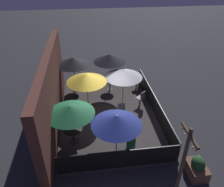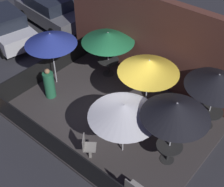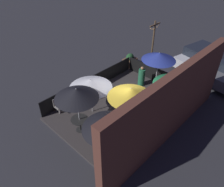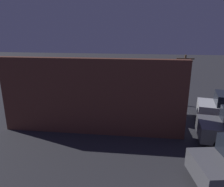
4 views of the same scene
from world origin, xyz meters
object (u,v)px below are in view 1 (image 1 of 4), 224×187
Objects in this scene: dining_table_2 at (75,82)px; patio_chair_2 at (138,81)px; planter_box at (197,168)px; patio_umbrella_0 at (110,58)px; patio_umbrella_5 at (117,120)px; dining_table_1 at (73,131)px; patron_0 at (131,138)px; patio_umbrella_3 at (123,73)px; dining_table_0 at (110,82)px; patio_umbrella_4 at (86,78)px; patio_umbrella_1 at (70,110)px; patio_chair_0 at (121,108)px; patio_chair_1 at (141,98)px; patio_umbrella_2 at (73,61)px; light_post at (183,163)px.

dining_table_2 is 4.03m from patio_chair_2.
patio_chair_2 is at bearing 6.96° from planter_box.
patio_umbrella_5 is (-5.72, 0.42, -0.15)m from patio_umbrella_0.
dining_table_1 is 2.70m from patron_0.
patio_umbrella_3 reaches higher than patio_chair_2.
patio_umbrella_0 is at bearing -7.13° from dining_table_0.
patio_umbrella_4 is 2.45× the size of patio_chair_2.
patio_umbrella_1 is 2.96m from patron_0.
dining_table_0 is 0.90× the size of patio_chair_2.
patio_chair_2 is at bearing -21.52° from patio_umbrella_5.
dining_table_0 is 0.91× the size of dining_table_1.
patio_chair_0 is (-1.47, 0.36, -1.34)m from patio_umbrella_3.
patio_umbrella_1 is 1.64× the size of patron_0.
dining_table_2 is 1.04× the size of patio_chair_0.
patio_chair_1 reaches higher than dining_table_1.
patio_umbrella_5 reaches higher than patio_umbrella_1.
patio_umbrella_5 is at bearing 175.78° from patio_umbrella_0.
patio_umbrella_3 reaches higher than dining_table_1.
dining_table_1 reaches higher than dining_table_0.
patio_umbrella_5 is at bearing -163.39° from dining_table_2.
patio_umbrella_2 is 4.89m from dining_table_1.
dining_table_1 is 5.12m from light_post.
patio_umbrella_5 is at bearing 161.69° from patio_chair_0.
patio_umbrella_0 is 1.10× the size of patio_umbrella_4.
patio_umbrella_5 is at bearing -164.61° from patio_umbrella_4.
patio_umbrella_2 is 2.75× the size of dining_table_0.
patio_umbrella_0 reaches higher than planter_box.
patio_umbrella_3 is 2.37× the size of patio_chair_2.
patron_0 is at bearing -151.57° from patio_umbrella_4.
patio_chair_0 is at bearing -174.81° from dining_table_0.
patio_umbrella_1 reaches higher than patio_chair_2.
patio_umbrella_5 is 1.75m from patron_0.
patio_chair_1 is (2.43, -3.82, -0.06)m from dining_table_1.
patio_umbrella_3 is at bearing -19.07° from patio_chair_0.
patio_umbrella_3 is (3.09, -2.88, 0.01)m from patio_umbrella_1.
patio_umbrella_4 is at bearing 98.89° from patron_0.
dining_table_2 is (-0.00, -0.00, -1.47)m from patio_umbrella_2.
dining_table_0 is at bearing 24.72° from patio_umbrella_3.
patio_chair_1 reaches higher than planter_box.
patio_umbrella_4 is 2.46m from patio_chair_0.
patio_chair_1 reaches higher than dining_table_2.
dining_table_2 is 8.88m from light_post.
dining_table_2 is (4.66, -0.06, -0.01)m from dining_table_1.
patio_chair_0 reaches higher than dining_table_0.
patio_umbrella_5 is at bearing 69.31° from planter_box.
dining_table_2 is 1.02× the size of patio_chair_2.
patio_umbrella_4 is 2.71× the size of dining_table_0.
patio_umbrella_4 is 2.69m from dining_table_2.
patio_umbrella_1 is at bearing 153.05° from patio_umbrella_0.
patio_umbrella_0 reaches higher than patio_umbrella_4.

